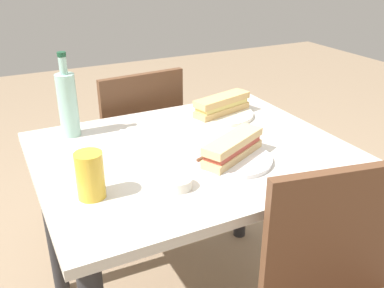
{
  "coord_description": "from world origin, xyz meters",
  "views": [
    {
      "loc": [
        -0.57,
        -1.15,
        1.33
      ],
      "look_at": [
        0.0,
        0.0,
        0.74
      ],
      "focal_mm": 40.11,
      "sensor_mm": 36.0,
      "label": 1
    }
  ],
  "objects_px": {
    "knife_near": "(215,153)",
    "knife_far": "(210,109)",
    "baguette_sandwich_far": "(222,104)",
    "baguette_sandwich_near": "(233,147)",
    "plate_near": "(232,159)",
    "olive_bowl": "(178,183)",
    "dining_table": "(192,181)",
    "water_bottle": "(68,103)",
    "beer_glass": "(90,175)",
    "chair_far": "(136,145)",
    "plate_far": "(222,114)"
  },
  "relations": [
    {
      "from": "knife_near",
      "to": "knife_far",
      "type": "height_order",
      "value": "same"
    },
    {
      "from": "baguette_sandwich_far",
      "to": "knife_far",
      "type": "height_order",
      "value": "baguette_sandwich_far"
    },
    {
      "from": "baguette_sandwich_near",
      "to": "knife_far",
      "type": "bearing_deg",
      "value": 70.72
    },
    {
      "from": "plate_near",
      "to": "olive_bowl",
      "type": "xyz_separation_m",
      "value": [
        -0.22,
        -0.07,
        0.01
      ]
    },
    {
      "from": "dining_table",
      "to": "plate_near",
      "type": "height_order",
      "value": "plate_near"
    },
    {
      "from": "water_bottle",
      "to": "dining_table",
      "type": "bearing_deg",
      "value": -42.23
    },
    {
      "from": "baguette_sandwich_near",
      "to": "knife_far",
      "type": "height_order",
      "value": "baguette_sandwich_near"
    },
    {
      "from": "baguette_sandwich_far",
      "to": "beer_glass",
      "type": "xyz_separation_m",
      "value": [
        -0.61,
        -0.36,
        0.02
      ]
    },
    {
      "from": "knife_near",
      "to": "water_bottle",
      "type": "bearing_deg",
      "value": 133.59
    },
    {
      "from": "chair_far",
      "to": "beer_glass",
      "type": "relative_size",
      "value": 6.57
    },
    {
      "from": "chair_far",
      "to": "olive_bowl",
      "type": "distance_m",
      "value": 0.85
    },
    {
      "from": "knife_near",
      "to": "knife_far",
      "type": "relative_size",
      "value": 0.97
    },
    {
      "from": "plate_far",
      "to": "water_bottle",
      "type": "distance_m",
      "value": 0.59
    },
    {
      "from": "chair_far",
      "to": "olive_bowl",
      "type": "bearing_deg",
      "value": -100.79
    },
    {
      "from": "dining_table",
      "to": "olive_bowl",
      "type": "bearing_deg",
      "value": -125.91
    },
    {
      "from": "olive_bowl",
      "to": "dining_table",
      "type": "bearing_deg",
      "value": 54.09
    },
    {
      "from": "dining_table",
      "to": "beer_glass",
      "type": "bearing_deg",
      "value": -159.02
    },
    {
      "from": "baguette_sandwich_far",
      "to": "water_bottle",
      "type": "relative_size",
      "value": 0.86
    },
    {
      "from": "plate_near",
      "to": "knife_near",
      "type": "relative_size",
      "value": 1.43
    },
    {
      "from": "plate_far",
      "to": "water_bottle",
      "type": "height_order",
      "value": "water_bottle"
    },
    {
      "from": "dining_table",
      "to": "plate_far",
      "type": "xyz_separation_m",
      "value": [
        0.24,
        0.22,
        0.13
      ]
    },
    {
      "from": "baguette_sandwich_far",
      "to": "knife_far",
      "type": "bearing_deg",
      "value": 116.57
    },
    {
      "from": "knife_near",
      "to": "plate_far",
      "type": "height_order",
      "value": "knife_near"
    },
    {
      "from": "chair_far",
      "to": "dining_table",
      "type": "bearing_deg",
      "value": -90.66
    },
    {
      "from": "knife_far",
      "to": "water_bottle",
      "type": "height_order",
      "value": "water_bottle"
    },
    {
      "from": "dining_table",
      "to": "beer_glass",
      "type": "xyz_separation_m",
      "value": [
        -0.37,
        -0.14,
        0.18
      ]
    },
    {
      "from": "olive_bowl",
      "to": "baguette_sandwich_far",
      "type": "bearing_deg",
      "value": 47.47
    },
    {
      "from": "plate_near",
      "to": "knife_near",
      "type": "height_order",
      "value": "knife_near"
    },
    {
      "from": "knife_near",
      "to": "beer_glass",
      "type": "distance_m",
      "value": 0.42
    },
    {
      "from": "baguette_sandwich_far",
      "to": "baguette_sandwich_near",
      "type": "bearing_deg",
      "value": -115.34
    },
    {
      "from": "olive_bowl",
      "to": "beer_glass",
      "type": "bearing_deg",
      "value": 165.23
    },
    {
      "from": "dining_table",
      "to": "baguette_sandwich_far",
      "type": "distance_m",
      "value": 0.37
    },
    {
      "from": "dining_table",
      "to": "plate_far",
      "type": "bearing_deg",
      "value": 42.45
    },
    {
      "from": "dining_table",
      "to": "knife_far",
      "type": "xyz_separation_m",
      "value": [
        0.22,
        0.27,
        0.14
      ]
    },
    {
      "from": "dining_table",
      "to": "knife_near",
      "type": "xyz_separation_m",
      "value": [
        0.04,
        -0.09,
        0.14
      ]
    },
    {
      "from": "water_bottle",
      "to": "knife_far",
      "type": "bearing_deg",
      "value": -2.79
    },
    {
      "from": "chair_far",
      "to": "baguette_sandwich_near",
      "type": "relative_size",
      "value": 3.38
    },
    {
      "from": "water_bottle",
      "to": "beer_glass",
      "type": "xyz_separation_m",
      "value": [
        -0.04,
        -0.44,
        -0.05
      ]
    },
    {
      "from": "baguette_sandwich_near",
      "to": "olive_bowl",
      "type": "bearing_deg",
      "value": -162.85
    },
    {
      "from": "knife_near",
      "to": "water_bottle",
      "type": "xyz_separation_m",
      "value": [
        -0.37,
        0.39,
        0.1
      ]
    },
    {
      "from": "knife_near",
      "to": "olive_bowl",
      "type": "relative_size",
      "value": 2.09
    },
    {
      "from": "dining_table",
      "to": "plate_far",
      "type": "relative_size",
      "value": 4.03
    },
    {
      "from": "knife_far",
      "to": "beer_glass",
      "type": "height_order",
      "value": "beer_glass"
    },
    {
      "from": "knife_far",
      "to": "water_bottle",
      "type": "xyz_separation_m",
      "value": [
        -0.55,
        0.03,
        0.1
      ]
    },
    {
      "from": "baguette_sandwich_near",
      "to": "knife_near",
      "type": "relative_size",
      "value": 1.45
    },
    {
      "from": "plate_far",
      "to": "water_bottle",
      "type": "xyz_separation_m",
      "value": [
        -0.57,
        0.08,
        0.11
      ]
    },
    {
      "from": "water_bottle",
      "to": "chair_far",
      "type": "bearing_deg",
      "value": 41.79
    },
    {
      "from": "plate_near",
      "to": "knife_near",
      "type": "distance_m",
      "value": 0.06
    },
    {
      "from": "plate_far",
      "to": "baguette_sandwich_near",
      "type": "bearing_deg",
      "value": -115.34
    },
    {
      "from": "knife_near",
      "to": "baguette_sandwich_far",
      "type": "relative_size",
      "value": 0.68
    }
  ]
}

